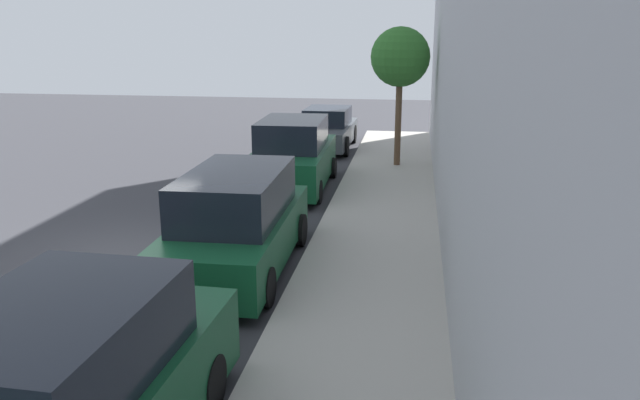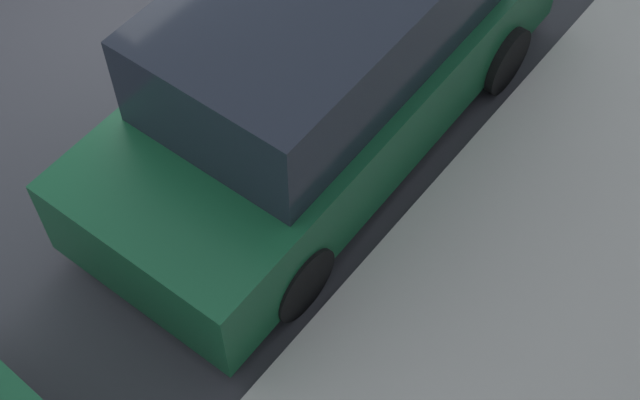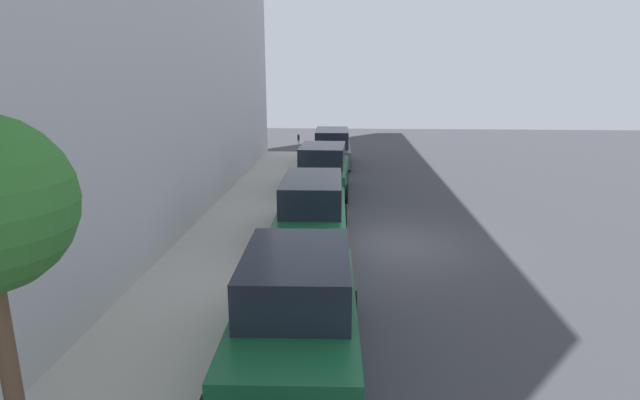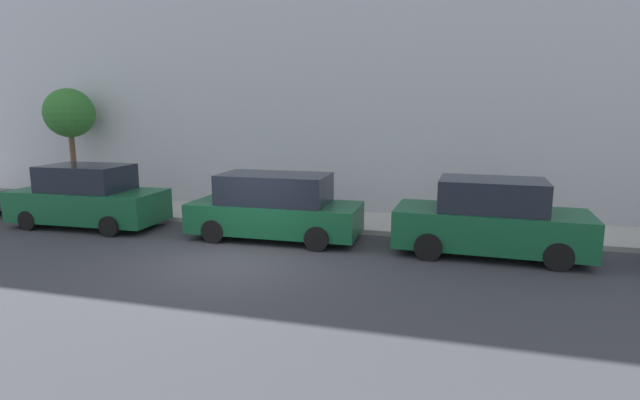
{
  "view_description": "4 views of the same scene",
  "coord_description": "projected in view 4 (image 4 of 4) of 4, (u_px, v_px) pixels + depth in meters",
  "views": [
    {
      "loc": [
        5.57,
        -10.87,
        4.38
      ],
      "look_at": [
        3.69,
        1.34,
        1.0
      ],
      "focal_mm": 35.0,
      "sensor_mm": 36.0,
      "label": 1
    },
    {
      "loc": [
        5.57,
        -4.36,
        6.38
      ],
      "look_at": [
        3.22,
        -1.37,
        1.0
      ],
      "focal_mm": 50.0,
      "sensor_mm": 36.0,
      "label": 2
    },
    {
      "loc": [
        1.37,
        13.7,
        4.85
      ],
      "look_at": [
        2.18,
        -1.15,
        1.0
      ],
      "focal_mm": 28.0,
      "sensor_mm": 36.0,
      "label": 3
    },
    {
      "loc": [
        -10.86,
        -5.27,
        3.76
      ],
      "look_at": [
        3.46,
        -1.23,
        1.0
      ],
      "focal_mm": 28.0,
      "sensor_mm": 36.0,
      "label": 4
    }
  ],
  "objects": [
    {
      "name": "ground_plane",
      "position": [
        234.0,
        262.0,
        12.37
      ],
      "size": [
        60.0,
        60.0,
        0.0
      ],
      "primitive_type": "plane",
      "color": "#38383D"
    },
    {
      "name": "parked_suv_second",
      "position": [
        491.0,
        220.0,
        12.79
      ],
      "size": [
        2.1,
        4.86,
        1.98
      ],
      "color": "#14512D",
      "rests_on": "ground_plane"
    },
    {
      "name": "street_tree",
      "position": [
        69.0,
        114.0,
        18.9
      ],
      "size": [
        1.85,
        1.85,
        4.34
      ],
      "color": "brown",
      "rests_on": "sidewalk"
    },
    {
      "name": "parked_minivan_third",
      "position": [
        275.0,
        208.0,
        14.38
      ],
      "size": [
        2.02,
        4.94,
        1.9
      ],
      "color": "#14512D",
      "rests_on": "ground_plane"
    },
    {
      "name": "parked_suv_fourth",
      "position": [
        88.0,
        198.0,
        15.88
      ],
      "size": [
        2.1,
        4.86,
        1.98
      ],
      "color": "#14512D",
      "rests_on": "ground_plane"
    },
    {
      "name": "sidewalk",
      "position": [
        296.0,
        218.0,
        16.93
      ],
      "size": [
        2.67,
        32.0,
        0.15
      ],
      "color": "#B2ADA3",
      "rests_on": "ground_plane"
    }
  ]
}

